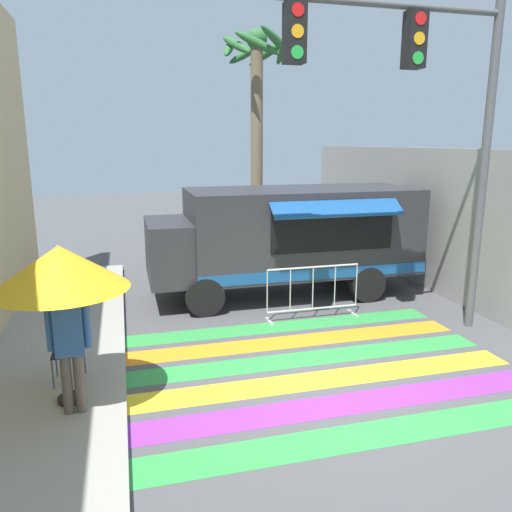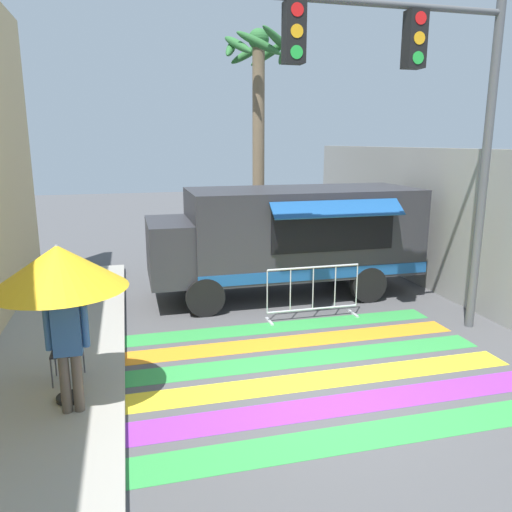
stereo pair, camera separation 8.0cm
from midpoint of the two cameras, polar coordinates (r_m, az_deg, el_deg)
ground_plane at (r=7.60m, az=7.87°, el=-14.86°), size 60.00×60.00×0.00m
concrete_wall_right at (r=11.76m, az=22.63°, el=2.97°), size 0.20×16.00×3.39m
crosswalk_painted at (r=8.16m, az=5.97°, el=-12.72°), size 6.40×4.36×0.01m
food_truck at (r=11.50m, az=2.80°, el=2.50°), size 6.14×2.64×2.48m
traffic_signal_pole at (r=9.26m, az=17.39°, el=17.74°), size 4.83×0.29×6.13m
patio_umbrella at (r=6.78m, az=-21.81°, el=-1.31°), size 1.72×1.72×2.13m
folding_chair at (r=7.83m, az=-20.97°, el=-9.40°), size 0.42×0.42×0.88m
vendor_person at (r=6.73m, az=-20.85°, el=-9.19°), size 0.53×0.22×1.68m
barricade_front at (r=10.19m, az=6.28°, el=-4.19°), size 1.95×0.44×1.09m
palm_tree at (r=15.46m, az=0.00°, el=17.29°), size 2.37×2.45×6.71m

